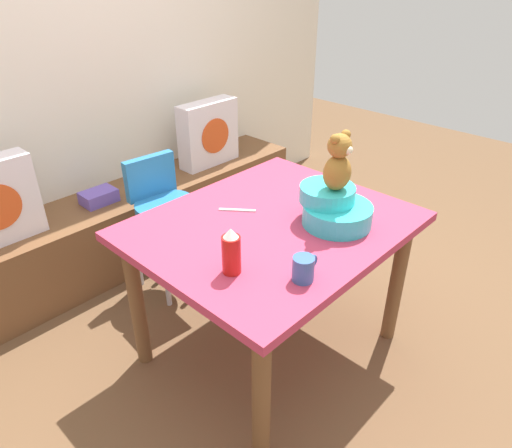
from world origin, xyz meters
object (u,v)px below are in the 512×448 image
object	(u,v)px
coffee_mug	(304,268)
dinner_plate_near	(323,193)
pillow_floral_right	(208,133)
dining_table	(272,242)
ketchup_bottle	(231,252)
teddy_bear	(338,163)
book_stack	(99,197)
highchair	(165,208)
infant_seat_teal	(334,208)

from	to	relation	value
coffee_mug	dinner_plate_near	size ratio (longest dim) A/B	0.60
pillow_floral_right	dining_table	size ratio (longest dim) A/B	0.38
ketchup_bottle	teddy_bear	bearing A→B (deg)	-5.50
dining_table	ketchup_bottle	size ratio (longest dim) A/B	6.30
pillow_floral_right	book_stack	size ratio (longest dim) A/B	2.20
pillow_floral_right	highchair	bearing A→B (deg)	-149.45
coffee_mug	ketchup_bottle	bearing A→B (deg)	123.40
coffee_mug	highchair	bearing A→B (deg)	79.14
highchair	coffee_mug	size ratio (longest dim) A/B	6.58
dining_table	highchair	size ratio (longest dim) A/B	1.47
teddy_bear	ketchup_bottle	xyz separation A→B (m)	(-0.56, 0.05, -0.19)
book_stack	infant_seat_teal	size ratio (longest dim) A/B	0.61
dining_table	pillow_floral_right	bearing A→B (deg)	60.32
pillow_floral_right	teddy_bear	xyz separation A→B (m)	(-0.51, -1.41, 0.34)
pillow_floral_right	dining_table	distance (m)	1.40
dining_table	highchair	xyz separation A→B (m)	(-0.01, 0.80, -0.11)
teddy_bear	coffee_mug	size ratio (longest dim) A/B	2.08
infant_seat_teal	ketchup_bottle	bearing A→B (deg)	174.55
book_stack	highchair	distance (m)	0.47
pillow_floral_right	dining_table	xyz separation A→B (m)	(-0.69, -1.21, -0.05)
pillow_floral_right	ketchup_bottle	size ratio (longest dim) A/B	2.38
book_stack	highchair	bearing A→B (deg)	-69.75
pillow_floral_right	dinner_plate_near	xyz separation A→B (m)	(-0.32, -1.21, 0.07)
highchair	dinner_plate_near	distance (m)	0.91
pillow_floral_right	dining_table	bearing A→B (deg)	-119.68
dining_table	ketchup_bottle	xyz separation A→B (m)	(-0.38, -0.14, 0.19)
pillow_floral_right	infant_seat_teal	size ratio (longest dim) A/B	1.33
pillow_floral_right	dinner_plate_near	world-z (taller)	pillow_floral_right
teddy_bear	ketchup_bottle	world-z (taller)	teddy_bear
infant_seat_teal	dinner_plate_near	bearing A→B (deg)	45.06
pillow_floral_right	infant_seat_teal	world-z (taller)	same
coffee_mug	teddy_bear	bearing A→B (deg)	21.82
book_stack	dinner_plate_near	xyz separation A→B (m)	(0.55, -1.23, 0.25)
coffee_mug	dinner_plate_near	distance (m)	0.71
book_stack	ketchup_bottle	world-z (taller)	ketchup_bottle
book_stack	teddy_bear	distance (m)	1.56
dining_table	highchair	distance (m)	0.81
dining_table	dinner_plate_near	world-z (taller)	dinner_plate_near
pillow_floral_right	highchair	world-z (taller)	pillow_floral_right
pillow_floral_right	book_stack	world-z (taller)	pillow_floral_right
book_stack	coffee_mug	size ratio (longest dim) A/B	1.67
highchair	infant_seat_teal	distance (m)	1.05
highchair	coffee_mug	xyz separation A→B (m)	(-0.22, -1.16, 0.27)
infant_seat_teal	ketchup_bottle	xyz separation A→B (m)	(-0.56, 0.05, 0.02)
dining_table	highchair	world-z (taller)	highchair
book_stack	highchair	world-z (taller)	highchair
dining_table	coffee_mug	xyz separation A→B (m)	(-0.23, -0.36, 0.15)
dining_table	dinner_plate_near	size ratio (longest dim) A/B	5.83
highchair	infant_seat_teal	world-z (taller)	infant_seat_teal
coffee_mug	dinner_plate_near	xyz separation A→B (m)	(0.61, 0.36, -0.04)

